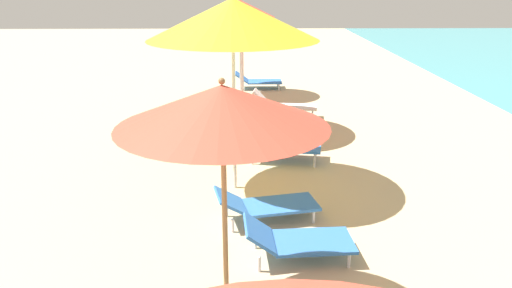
# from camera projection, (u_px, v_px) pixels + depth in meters

# --- Properties ---
(umbrella_fourth) EXTENTS (1.91, 1.91, 2.45)m
(umbrella_fourth) POSITION_uv_depth(u_px,v_px,m) (222.00, 106.00, 4.30)
(umbrella_fourth) COLOR olive
(umbrella_fourth) RESTS_ON ground
(lounger_fourth_shoreside) EXTENTS (1.36, 0.70, 0.50)m
(lounger_fourth_shoreside) POSITION_uv_depth(u_px,v_px,m) (297.00, 239.00, 5.97)
(lounger_fourth_shoreside) COLOR blue
(lounger_fourth_shoreside) RESTS_ON ground
(umbrella_fifth) EXTENTS (2.57, 2.57, 3.04)m
(umbrella_fifth) POSITION_uv_depth(u_px,v_px,m) (233.00, 19.00, 7.21)
(umbrella_fifth) COLOR silver
(umbrella_fifth) RESTS_ON ground
(lounger_fifth_shoreside) EXTENTS (1.51, 0.87, 0.56)m
(lounger_fifth_shoreside) POSITION_uv_depth(u_px,v_px,m) (282.00, 144.00, 9.17)
(lounger_fifth_shoreside) COLOR blue
(lounger_fifth_shoreside) RESTS_ON ground
(lounger_fifth_inland) EXTENTS (1.52, 0.86, 0.48)m
(lounger_fifth_inland) POSITION_uv_depth(u_px,v_px,m) (266.00, 204.00, 6.90)
(lounger_fifth_inland) COLOR blue
(lounger_fifth_inland) RESTS_ON ground
(umbrella_sixth) EXTENTS (2.56, 2.56, 2.60)m
(umbrella_sixth) POSITION_uv_depth(u_px,v_px,m) (242.00, 28.00, 10.24)
(umbrella_sixth) COLOR silver
(umbrella_sixth) RESTS_ON ground
(lounger_sixth_shoreside) EXTENTS (1.61, 0.75, 0.69)m
(lounger_sixth_shoreside) POSITION_uv_depth(u_px,v_px,m) (283.00, 104.00, 11.96)
(lounger_sixth_shoreside) COLOR white
(lounger_sixth_shoreside) RESTS_ON ground
(umbrella_farthest) EXTENTS (1.95, 1.95, 2.75)m
(umbrella_farthest) POSITION_uv_depth(u_px,v_px,m) (240.00, 8.00, 13.64)
(umbrella_farthest) COLOR silver
(umbrella_farthest) RESTS_ON ground
(lounger_farthest_shoreside) EXTENTS (1.44, 0.69, 0.51)m
(lounger_farthest_shoreside) POSITION_uv_depth(u_px,v_px,m) (258.00, 80.00, 15.21)
(lounger_farthest_shoreside) COLOR blue
(lounger_farthest_shoreside) RESTS_ON ground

